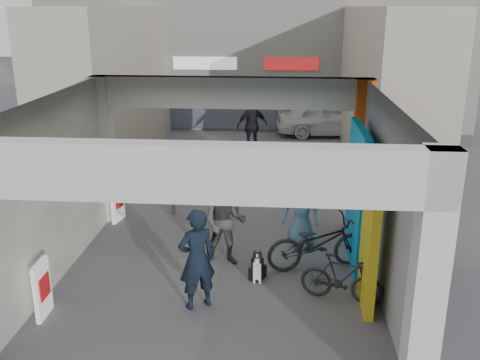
# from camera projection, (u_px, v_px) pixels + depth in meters

# --- Properties ---
(ground) EXTENTS (90.00, 90.00, 0.00)m
(ground) POSITION_uv_depth(u_px,v_px,m) (221.00, 260.00, 11.08)
(ground) COLOR #56575B
(ground) RESTS_ON ground
(arcade_canopy) EXTENTS (6.40, 6.45, 6.40)m
(arcade_canopy) POSITION_uv_depth(u_px,v_px,m) (245.00, 165.00, 9.54)
(arcade_canopy) COLOR beige
(arcade_canopy) RESTS_ON ground
(far_building) EXTENTS (18.00, 4.08, 8.00)m
(far_building) POSITION_uv_depth(u_px,v_px,m) (257.00, 31.00, 23.10)
(far_building) COLOR silver
(far_building) RESTS_ON ground
(plaza_bldg_left) EXTENTS (2.00, 9.00, 5.00)m
(plaza_bldg_left) POSITION_uv_depth(u_px,v_px,m) (111.00, 85.00, 17.75)
(plaza_bldg_left) COLOR #A19A85
(plaza_bldg_left) RESTS_ON ground
(plaza_bldg_right) EXTENTS (2.00, 9.00, 5.00)m
(plaza_bldg_right) POSITION_uv_depth(u_px,v_px,m) (387.00, 88.00, 17.07)
(plaza_bldg_right) COLOR #A19A85
(plaza_bldg_right) RESTS_ON ground
(bollard_left) EXTENTS (0.09, 0.09, 0.92)m
(bollard_left) POSITION_uv_depth(u_px,v_px,m) (173.00, 197.00, 13.38)
(bollard_left) COLOR gray
(bollard_left) RESTS_ON ground
(bollard_center) EXTENTS (0.09, 0.09, 0.84)m
(bollard_center) POSITION_uv_depth(u_px,v_px,m) (237.00, 203.00, 13.09)
(bollard_center) COLOR gray
(bollard_center) RESTS_ON ground
(bollard_right) EXTENTS (0.09, 0.09, 0.98)m
(bollard_right) POSITION_uv_depth(u_px,v_px,m) (299.00, 199.00, 13.14)
(bollard_right) COLOR gray
(bollard_right) RESTS_ON ground
(advert_board_near) EXTENTS (0.11, 0.55, 1.00)m
(advert_board_near) POSITION_uv_depth(u_px,v_px,m) (42.00, 289.00, 8.92)
(advert_board_near) COLOR white
(advert_board_near) RESTS_ON ground
(advert_board_far) EXTENTS (0.19, 0.56, 1.00)m
(advert_board_far) POSITION_uv_depth(u_px,v_px,m) (118.00, 201.00, 12.95)
(advert_board_far) COLOR white
(advert_board_far) RESTS_ON ground
(cafe_set) EXTENTS (1.53, 1.23, 0.92)m
(cafe_set) POSITION_uv_depth(u_px,v_px,m) (184.00, 166.00, 16.38)
(cafe_set) COLOR #9A9A9F
(cafe_set) RESTS_ON ground
(produce_stand) EXTENTS (1.12, 0.61, 0.74)m
(produce_stand) POSITION_uv_depth(u_px,v_px,m) (172.00, 171.00, 16.06)
(produce_stand) COLOR black
(produce_stand) RESTS_ON ground
(crate_stack) EXTENTS (0.54, 0.48, 0.56)m
(crate_stack) POSITION_uv_depth(u_px,v_px,m) (255.00, 152.00, 18.22)
(crate_stack) COLOR #1A5B1A
(crate_stack) RESTS_ON ground
(border_collie) EXTENTS (0.24, 0.47, 0.65)m
(border_collie) POSITION_uv_depth(u_px,v_px,m) (257.00, 268.00, 10.17)
(border_collie) COLOR black
(border_collie) RESTS_ON ground
(man_with_dog) EXTENTS (0.79, 0.71, 1.81)m
(man_with_dog) POSITION_uv_depth(u_px,v_px,m) (197.00, 259.00, 9.08)
(man_with_dog) COLOR black
(man_with_dog) RESTS_ON ground
(man_back_turned) EXTENTS (0.90, 0.71, 1.82)m
(man_back_turned) POSITION_uv_depth(u_px,v_px,m) (225.00, 222.00, 10.65)
(man_back_turned) COLOR #3B3B3E
(man_back_turned) RESTS_ON ground
(man_elderly) EXTENTS (0.86, 0.65, 1.59)m
(man_elderly) POSITION_uv_depth(u_px,v_px,m) (301.00, 210.00, 11.55)
(man_elderly) COLOR teal
(man_elderly) RESTS_ON ground
(man_crates) EXTENTS (1.25, 0.90, 1.97)m
(man_crates) POSITION_uv_depth(u_px,v_px,m) (252.00, 126.00, 18.87)
(man_crates) COLOR black
(man_crates) RESTS_ON ground
(bicycle_front) EXTENTS (2.20, 1.28, 1.09)m
(bicycle_front) POSITION_uv_depth(u_px,v_px,m) (318.00, 243.00, 10.56)
(bicycle_front) COLOR black
(bicycle_front) RESTS_ON ground
(bicycle_rear) EXTENTS (1.53, 0.82, 0.89)m
(bicycle_rear) POSITION_uv_depth(u_px,v_px,m) (342.00, 278.00, 9.40)
(bicycle_rear) COLOR black
(bicycle_rear) RESTS_ON ground
(white_van) EXTENTS (4.27, 1.93, 1.42)m
(white_van) POSITION_uv_depth(u_px,v_px,m) (329.00, 118.00, 21.52)
(white_van) COLOR silver
(white_van) RESTS_ON ground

